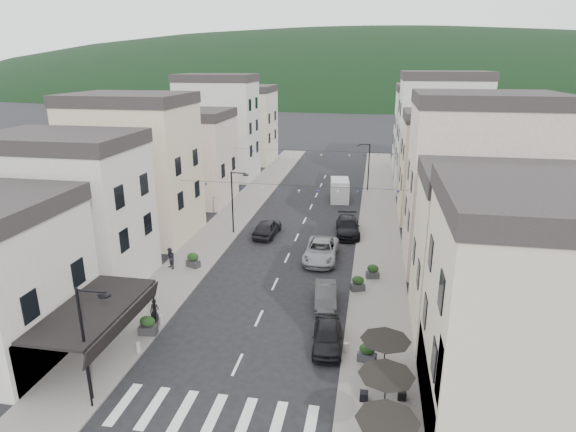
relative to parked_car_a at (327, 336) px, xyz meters
name	(u,v)px	position (x,y,z in m)	size (l,w,h in m)	color
sidewalk_left	(237,213)	(-12.10, 23.44, -0.64)	(4.00, 76.00, 0.12)	slate
sidewalk_right	(379,221)	(2.90, 23.44, -0.64)	(4.00, 76.00, 0.12)	slate
hill_backdrop	(367,87)	(-4.60, 291.44, -0.70)	(640.00, 360.00, 70.00)	black
bistro_building	(555,328)	(9.90, -4.56, 4.30)	(10.00, 8.00, 10.00)	beige
boutique_awning	(97,310)	(-11.85, -3.56, 2.42)	(3.77, 7.50, 3.28)	black
buildings_row_left	(191,146)	(-19.10, 29.20, 5.42)	(10.20, 54.16, 14.00)	#BBB7AB
buildings_row_right	(450,154)	(9.90, 28.04, 5.62)	(10.20, 54.16, 14.50)	beige
cafe_terrace	(386,381)	(3.10, -5.76, 1.66)	(2.50, 8.10, 2.53)	black
streetlamp_left_near	(88,334)	(-10.42, -6.56, 3.00)	(1.70, 0.56, 6.00)	black
streetlamp_left_far	(235,196)	(-10.42, 17.44, 3.00)	(1.70, 0.56, 6.00)	black
streetlamp_right_far	(367,162)	(1.22, 35.44, 3.00)	(1.70, 0.56, 6.00)	black
bollards	(235,363)	(-4.60, -3.06, -0.28)	(11.66, 10.26, 0.60)	gray
bunting_near	(289,189)	(-4.60, 13.44, 4.96)	(19.00, 0.28, 0.62)	black
bunting_far	(314,154)	(-4.60, 29.44, 4.96)	(19.00, 0.28, 0.62)	black
parked_car_a	(327,336)	(0.00, 0.00, 0.00)	(1.65, 4.09, 1.39)	black
parked_car_b	(326,296)	(-0.63, 5.00, -0.03)	(1.42, 4.06, 1.34)	#363639
parked_car_c	(321,251)	(-1.80, 12.63, 0.09)	(2.62, 5.69, 1.58)	#919399
parked_car_d	(348,227)	(0.00, 19.10, 0.07)	(2.16, 5.32, 1.54)	black
parked_car_e	(267,228)	(-7.40, 17.41, 0.10)	(1.88, 4.67, 1.59)	black
delivery_van	(340,189)	(-1.72, 31.16, 0.53)	(2.60, 5.42, 2.51)	silver
pedestrian_a	(155,312)	(-10.67, 0.43, 0.26)	(0.61, 0.40, 1.67)	black
pedestrian_b	(170,259)	(-13.11, 8.43, 0.28)	(0.84, 0.65, 1.72)	black
planter_la	(148,325)	(-10.60, -0.72, 0.00)	(1.11, 0.69, 1.18)	#29292B
planter_lb	(193,260)	(-11.52, 9.10, 0.00)	(1.20, 0.94, 1.18)	#2C2C2F
planter_ra	(367,353)	(2.26, -1.16, -0.05)	(1.08, 0.76, 1.09)	#303032
planter_rb	(358,283)	(1.42, 7.28, -0.05)	(1.11, 0.86, 1.10)	#303032
planter_rc	(373,271)	(2.43, 9.54, -0.05)	(1.05, 0.71, 1.08)	#323235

